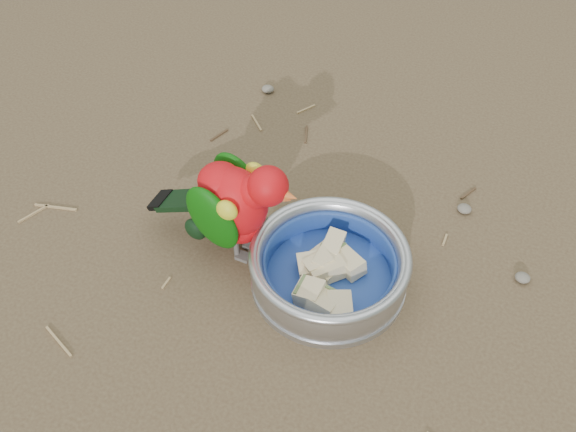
% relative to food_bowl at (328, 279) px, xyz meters
% --- Properties ---
extents(ground, '(60.00, 60.00, 0.00)m').
position_rel_food_bowl_xyz_m(ground, '(-0.02, 0.01, -0.01)').
color(ground, brown).
extents(food_bowl, '(0.21, 0.21, 0.02)m').
position_rel_food_bowl_xyz_m(food_bowl, '(0.00, 0.00, 0.00)').
color(food_bowl, '#B2B2BA').
rests_on(food_bowl, ground).
extents(bowl_wall, '(0.21, 0.21, 0.04)m').
position_rel_food_bowl_xyz_m(bowl_wall, '(0.00, 0.00, 0.03)').
color(bowl_wall, '#B2B2BA').
rests_on(bowl_wall, food_bowl).
extents(fruit_wedges, '(0.12, 0.12, 0.03)m').
position_rel_food_bowl_xyz_m(fruit_wedges, '(0.00, 0.00, 0.02)').
color(fruit_wedges, beige).
rests_on(fruit_wedges, food_bowl).
extents(lory_parrot, '(0.20, 0.10, 0.16)m').
position_rel_food_bowl_xyz_m(lory_parrot, '(-0.14, 0.01, 0.07)').
color(lory_parrot, red).
rests_on(lory_parrot, ground).
extents(ground_debris, '(0.90, 0.80, 0.01)m').
position_rel_food_bowl_xyz_m(ground_debris, '(-0.04, 0.08, -0.01)').
color(ground_debris, tan).
rests_on(ground_debris, ground).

